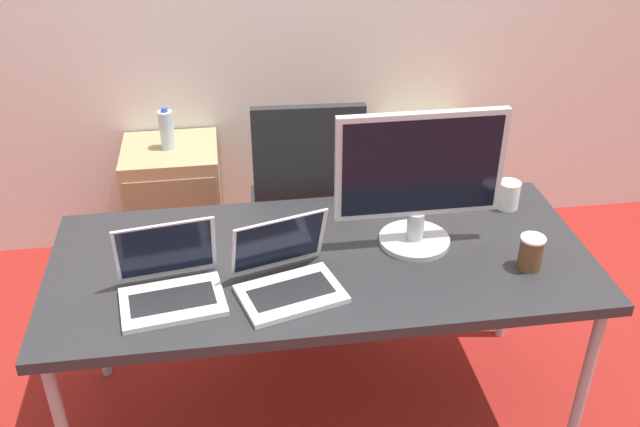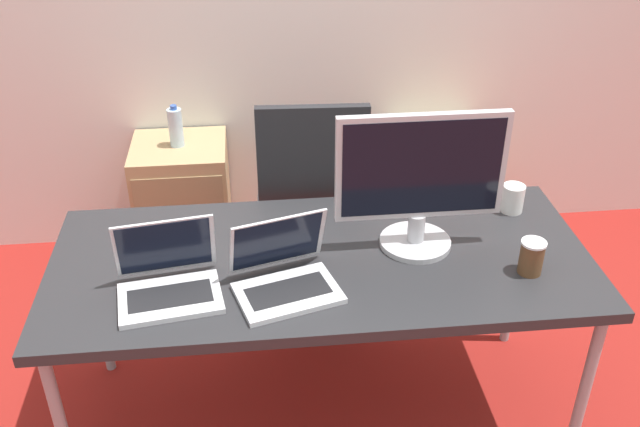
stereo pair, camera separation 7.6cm
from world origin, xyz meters
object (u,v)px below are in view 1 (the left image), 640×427
Objects in this scene: cabinet_left at (176,206)px; laptop_left at (287,276)px; office_chair at (306,231)px; monitor at (419,179)px; cabinet_right at (424,188)px; laptop_right at (170,284)px; coffee_cup_white at (508,195)px; coffee_cup_brown at (531,253)px; water_bottle at (167,129)px.

cabinet_left is 1.46m from laptop_left.
office_chair is 0.92m from monitor.
cabinet_left is at bearing 180.00° from cabinet_right.
laptop_right reaches higher than cabinet_right.
cabinet_right is at bearing 34.69° from office_chair.
office_chair is at bearing 115.82° from monitor.
laptop_left is at bearing -156.31° from coffee_cup_white.
coffee_cup_white is (0.41, 0.19, -0.20)m from monitor.
office_chair reaches higher than coffee_cup_brown.
coffee_cup_brown is at bearing -46.42° from cabinet_left.
monitor is 0.50m from coffee_cup_white.
coffee_cup_brown is (-0.07, -0.39, 0.01)m from coffee_cup_white.
laptop_right is at bearing -86.99° from water_bottle.
water_bottle is at bearing 108.36° from laptop_left.
water_bottle is at bearing 179.90° from cabinet_right.
office_chair is 2.99× the size of laptop_left.
office_chair is at bearing -145.31° from cabinet_right.
laptop_right is (-1.21, -1.30, 0.47)m from cabinet_right.
office_chair is 1.05m from laptop_right.
cabinet_right is at bearing 92.43° from coffee_cup_white.
laptop_left is 3.41× the size of coffee_cup_white.
monitor reaches higher than coffee_cup_brown.
coffee_cup_white is at bearing -34.86° from cabinet_left.
cabinet_left is 6.02× the size of coffee_cup_white.
laptop_left is at bearing -122.91° from cabinet_right.
monitor reaches higher than cabinet_right.
monitor reaches higher than laptop_right.
cabinet_left is at bearing 141.71° from office_chair.
cabinet_left is 1.76× the size of laptop_left.
cabinet_left is 3.15× the size of water_bottle.
laptop_right is (-0.37, 0.01, 0.00)m from laptop_left.
coffee_cup_brown reaches higher than water_bottle.
monitor is (-0.38, -1.11, 0.68)m from cabinet_right.
laptop_left is 1.06× the size of laptop_right.
laptop_right is (-0.53, -0.83, 0.38)m from office_chair.
cabinet_right is at bearing 0.00° from cabinet_left.
water_bottle is 1.61m from coffee_cup_white.
laptop_right reaches higher than coffee_cup_brown.
laptop_left is 0.97m from coffee_cup_white.
office_chair is at bearing 148.22° from coffee_cup_white.
office_chair reaches higher than water_bottle.
coffee_cup_brown is (-0.03, -1.31, 0.49)m from cabinet_right.
coffee_cup_white is at bearing 24.62° from monitor.
coffee_cup_brown is at bearing -52.27° from office_chair.
water_bottle is 1.30m from laptop_right.
laptop_right is 3.23× the size of coffee_cup_white.
water_bottle is 1.46m from monitor.
cabinet_left is 5.40× the size of coffee_cup_brown.
cabinet_left is at bearing 145.14° from coffee_cup_white.
coffee_cup_white is at bearing -87.57° from cabinet_right.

